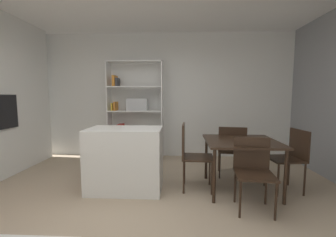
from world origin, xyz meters
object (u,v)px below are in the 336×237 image
at_px(dining_chair_island_side, 191,151).
at_px(open_bookshelf, 134,109).
at_px(dining_chair_near, 253,166).
at_px(dining_chair_window_side, 291,154).
at_px(built_in_oven, 3,112).
at_px(kitchen_island, 125,159).
at_px(dining_table, 241,145).
at_px(dining_chair_far, 232,147).

bearing_deg(dining_chair_island_side, open_bookshelf, 39.66).
bearing_deg(dining_chair_near, dining_chair_window_side, 41.61).
height_order(open_bookshelf, dining_chair_near, open_bookshelf).
distance_m(built_in_oven, kitchen_island, 2.22).
relative_size(built_in_oven, kitchen_island, 0.58).
xyz_separation_m(dining_table, dining_chair_window_side, (0.72, 0.01, -0.12)).
relative_size(open_bookshelf, dining_chair_island_side, 2.17).
bearing_deg(built_in_oven, dining_chair_island_side, -4.57).
xyz_separation_m(open_bookshelf, dining_table, (1.89, -1.56, -0.43)).
bearing_deg(dining_chair_near, kitchen_island, 170.72).
bearing_deg(dining_chair_far, dining_table, 99.66).
bearing_deg(dining_chair_far, open_bookshelf, -21.04).
xyz_separation_m(kitchen_island, open_bookshelf, (-0.19, 1.62, 0.64)).
xyz_separation_m(dining_chair_near, dining_chair_far, (-0.02, 1.02, 0.00)).
bearing_deg(dining_chair_window_side, open_bookshelf, -126.69).
bearing_deg(kitchen_island, dining_table, 2.09).
height_order(kitchen_island, dining_chair_near, kitchen_island).
height_order(dining_chair_island_side, dining_chair_window_side, dining_chair_island_side).
distance_m(open_bookshelf, dining_chair_near, 2.87).
bearing_deg(dining_chair_near, dining_table, 96.51).
height_order(open_bookshelf, dining_chair_window_side, open_bookshelf).
distance_m(dining_chair_near, dining_chair_far, 1.02).
relative_size(kitchen_island, dining_chair_near, 1.23).
bearing_deg(dining_chair_window_side, dining_chair_near, -59.99).
xyz_separation_m(dining_chair_near, dining_chair_island_side, (-0.74, 0.52, 0.06)).
bearing_deg(built_in_oven, dining_chair_window_side, -3.03).
relative_size(built_in_oven, dining_chair_near, 0.71).
distance_m(kitchen_island, open_bookshelf, 1.75).
height_order(open_bookshelf, dining_table, open_bookshelf).
distance_m(dining_table, dining_chair_window_side, 0.73).
bearing_deg(dining_chair_far, dining_chair_window_side, 154.04).
xyz_separation_m(built_in_oven, dining_chair_near, (3.79, -0.76, -0.61)).
bearing_deg(kitchen_island, dining_chair_window_side, 1.70).
bearing_deg(open_bookshelf, dining_chair_far, -29.16).
xyz_separation_m(open_bookshelf, dining_chair_near, (1.90, -2.07, -0.58)).
height_order(dining_chair_far, dining_chair_window_side, dining_chair_window_side).
bearing_deg(dining_chair_island_side, dining_table, -87.45).
xyz_separation_m(open_bookshelf, dining_chair_island_side, (1.15, -1.55, -0.53)).
height_order(dining_chair_near, dining_chair_far, dining_chair_far).
distance_m(built_in_oven, dining_chair_near, 3.92).
relative_size(built_in_oven, dining_chair_far, 0.70).
relative_size(dining_chair_near, dining_chair_window_side, 0.96).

